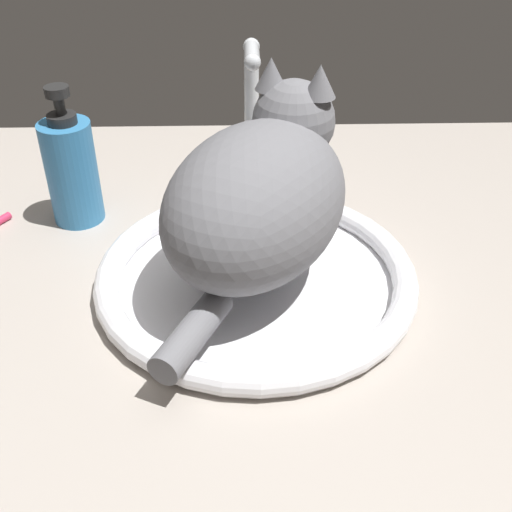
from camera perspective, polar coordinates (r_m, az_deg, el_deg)
The scene contains 5 objects.
countertop at distance 78.73cm, azimuth -3.05°, elevation -1.22°, with size 110.20×81.65×3.00cm, color #ADA399.
sink_basin at distance 73.05cm, azimuth 0.00°, elevation -1.74°, with size 37.12×37.12×2.88cm.
faucet at distance 89.56cm, azimuth -0.38°, elevation 10.68°, with size 16.52×9.24×21.58cm.
cat at distance 68.70cm, azimuth 0.55°, elevation 5.79°, with size 27.82×34.95×20.29cm.
soap_pump_bottle at distance 85.75cm, azimuth -16.37°, elevation 7.50°, with size 6.66×6.66×18.45cm.
Camera 1 is at (2.59, -63.30, 48.24)cm, focal length 44.14 mm.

